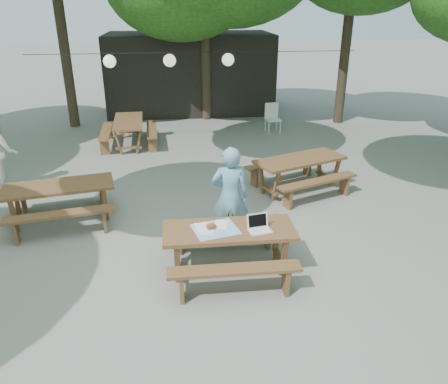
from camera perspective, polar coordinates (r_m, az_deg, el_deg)
The scene contains 12 objects.
ground at distance 7.49m, azimuth -4.78°, elevation -7.87°, with size 80.00×80.00×0.00m, color slate.
pavilion at distance 17.07m, azimuth -4.46°, elevation 15.31°, with size 6.00×3.00×2.80m, color black.
main_picnic_table at distance 6.80m, azimuth 0.66°, elevation -7.50°, with size 2.00×1.58×0.75m.
picnic_table_nw at distance 8.86m, azimuth -20.52°, elevation -1.30°, with size 2.17×1.92×0.75m.
picnic_table_ne at distance 9.80m, azimuth 9.78°, elevation 2.35°, with size 2.35×2.17×0.75m.
picnic_table_far_w at distance 13.06m, azimuth -12.29°, elevation 7.61°, with size 1.69×2.04×0.75m.
woman at distance 7.39m, azimuth 0.81°, elevation -0.53°, with size 0.64×0.42×1.75m, color #69A0BF.
second_person at distance 10.79m, azimuth -27.22°, elevation 4.76°, with size 0.85×0.66×1.75m, color white.
plastic_chair at distance 14.27m, azimuth 6.37°, elevation 8.84°, with size 0.48×0.48×0.90m.
laptop at distance 6.59m, azimuth 4.56°, elevation -4.45°, with size 0.37×0.31×0.24m.
tabletop_clutter at distance 6.60m, azimuth -1.31°, elevation -4.80°, with size 0.77×0.69×0.08m.
paper_lanterns at distance 12.46m, azimuth -7.05°, elevation 16.70°, with size 9.00×0.34×0.38m.
Camera 1 is at (-0.09, -6.37, 3.93)m, focal length 35.00 mm.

